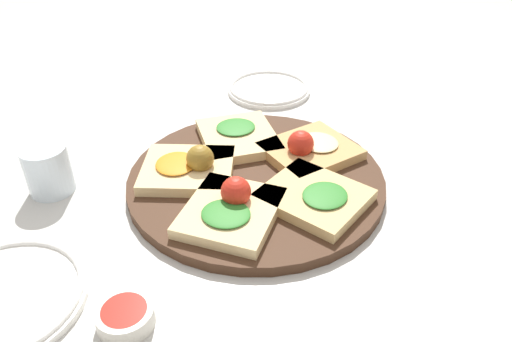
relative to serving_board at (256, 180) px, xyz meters
The scene contains 11 objects.
ground_plane 0.01m from the serving_board, ahead, with size 3.00×3.00×0.00m, color beige.
serving_board is the anchor object (origin of this frame).
focaccia_slice_0 0.12m from the serving_board, 122.48° to the right, with size 0.19×0.20×0.02m.
focaccia_slice_1 0.12m from the serving_board, 51.15° to the right, with size 0.20×0.20×0.06m.
focaccia_slice_2 0.12m from the serving_board, 22.16° to the left, with size 0.19×0.18×0.02m.
focaccia_slice_3 0.12m from the serving_board, 93.58° to the left, with size 0.14×0.16×0.06m.
focaccia_slice_4 0.12m from the serving_board, 166.54° to the left, with size 0.18×0.17×0.06m.
plate_left 0.42m from the serving_board, 134.09° to the left, with size 0.22×0.22×0.02m.
plate_right 0.37m from the serving_board, ahead, with size 0.19×0.19×0.02m.
water_glass 0.35m from the serving_board, 98.32° to the left, with size 0.08×0.08×0.08m, color silver.
dipping_bowl 0.34m from the serving_board, 157.02° to the left, with size 0.07×0.07×0.03m.
Camera 1 is at (-0.69, -0.07, 0.51)m, focal length 35.00 mm.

